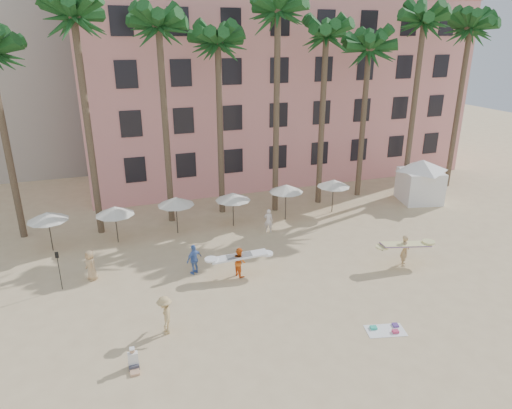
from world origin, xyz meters
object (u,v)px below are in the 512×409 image
object	(u,v)px
pink_hotel	(271,88)
carrier_yellow	(405,249)
carrier_white	(239,261)
cabana	(421,177)

from	to	relation	value
pink_hotel	carrier_yellow	bearing A→B (deg)	-90.30
pink_hotel	carrier_white	xyz separation A→B (m)	(-9.73, -20.49, -7.08)
pink_hotel	carrier_white	distance (m)	23.76
carrier_white	cabana	bearing A→B (deg)	21.52
cabana	carrier_white	xyz separation A→B (m)	(-17.65, -6.96, -1.14)
cabana	carrier_white	bearing A→B (deg)	-158.48
carrier_yellow	carrier_white	size ratio (longest dim) A/B	0.96
carrier_white	carrier_yellow	bearing A→B (deg)	-11.97
pink_hotel	carrier_yellow	distance (m)	23.57
carrier_yellow	carrier_white	world-z (taller)	carrier_yellow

